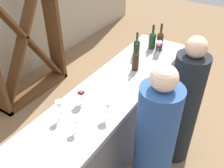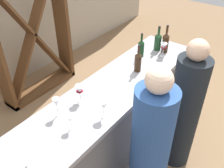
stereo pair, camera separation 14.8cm
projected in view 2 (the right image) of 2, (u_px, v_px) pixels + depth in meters
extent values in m
plane|color=#846647|center=(112.00, 151.00, 3.01)|extent=(12.00, 12.00, 0.00)
cube|color=slate|center=(112.00, 125.00, 2.74)|extent=(2.47, 0.54, 0.90)
cube|color=#99999E|center=(112.00, 90.00, 2.47)|extent=(2.55, 0.62, 0.05)
cube|color=brown|center=(62.00, 21.00, 3.83)|extent=(0.06, 0.28, 1.91)
cube|color=brown|center=(42.00, 87.00, 4.01)|extent=(1.19, 0.28, 0.06)
cube|color=brown|center=(32.00, 33.00, 3.47)|extent=(1.10, 0.20, 1.81)
cube|color=brown|center=(32.00, 33.00, 3.47)|extent=(1.10, 0.20, 1.81)
cylinder|color=#331E0F|center=(138.00, 63.00, 2.65)|extent=(0.07, 0.07, 0.18)
cone|color=#331E0F|center=(138.00, 54.00, 2.59)|extent=(0.07, 0.07, 0.04)
cylinder|color=#331E0F|center=(139.00, 49.00, 2.56)|extent=(0.03, 0.03, 0.08)
cylinder|color=black|center=(139.00, 46.00, 2.53)|extent=(0.03, 0.03, 0.01)
cylinder|color=black|center=(141.00, 50.00, 2.91)|extent=(0.07, 0.07, 0.17)
cone|color=black|center=(142.00, 42.00, 2.85)|extent=(0.07, 0.07, 0.03)
cylinder|color=black|center=(142.00, 37.00, 2.82)|extent=(0.02, 0.02, 0.07)
cylinder|color=black|center=(142.00, 34.00, 2.80)|extent=(0.03, 0.03, 0.01)
cylinder|color=#193D1E|center=(158.00, 43.00, 3.04)|extent=(0.08, 0.08, 0.18)
cone|color=#193D1E|center=(159.00, 35.00, 2.98)|extent=(0.08, 0.08, 0.04)
cylinder|color=#193D1E|center=(159.00, 30.00, 2.94)|extent=(0.03, 0.03, 0.08)
cylinder|color=black|center=(160.00, 27.00, 2.92)|extent=(0.03, 0.03, 0.01)
cylinder|color=#331E0F|center=(165.00, 44.00, 2.99)|extent=(0.08, 0.08, 0.20)
cone|color=#331E0F|center=(167.00, 35.00, 2.92)|extent=(0.08, 0.08, 0.04)
cylinder|color=#331E0F|center=(167.00, 30.00, 2.88)|extent=(0.03, 0.03, 0.09)
cylinder|color=black|center=(168.00, 26.00, 2.85)|extent=(0.03, 0.03, 0.01)
cylinder|color=white|center=(104.00, 116.00, 2.12)|extent=(0.06, 0.06, 0.00)
cylinder|color=white|center=(104.00, 113.00, 2.10)|extent=(0.01, 0.01, 0.08)
cone|color=white|center=(104.00, 105.00, 2.05)|extent=(0.08, 0.08, 0.08)
cylinder|color=white|center=(162.00, 56.00, 2.96)|extent=(0.06, 0.06, 0.00)
cylinder|color=white|center=(163.00, 53.00, 2.94)|extent=(0.01, 0.01, 0.08)
cone|color=white|center=(164.00, 47.00, 2.89)|extent=(0.08, 0.08, 0.09)
cone|color=maroon|center=(163.00, 49.00, 2.91)|extent=(0.07, 0.07, 0.04)
cylinder|color=white|center=(72.00, 128.00, 2.01)|extent=(0.06, 0.06, 0.00)
cylinder|color=white|center=(71.00, 125.00, 1.99)|extent=(0.01, 0.01, 0.06)
cone|color=white|center=(70.00, 119.00, 1.96)|extent=(0.06, 0.06, 0.07)
cylinder|color=white|center=(81.00, 101.00, 2.29)|extent=(0.06, 0.06, 0.00)
cylinder|color=white|center=(80.00, 97.00, 2.27)|extent=(0.01, 0.01, 0.08)
cone|color=white|center=(79.00, 90.00, 2.22)|extent=(0.08, 0.08, 0.09)
cone|color=maroon|center=(80.00, 92.00, 2.23)|extent=(0.07, 0.07, 0.02)
cylinder|color=white|center=(58.00, 115.00, 2.14)|extent=(0.06, 0.06, 0.00)
cylinder|color=white|center=(58.00, 111.00, 2.12)|extent=(0.01, 0.01, 0.08)
cone|color=white|center=(56.00, 103.00, 2.06)|extent=(0.06, 0.06, 0.09)
cylinder|color=#284C8C|center=(150.00, 151.00, 2.19)|extent=(0.39, 0.39, 1.33)
sphere|color=beige|center=(159.00, 80.00, 1.74)|extent=(0.21, 0.21, 0.21)
cylinder|color=black|center=(183.00, 115.00, 2.57)|extent=(0.38, 0.38, 1.32)
sphere|color=#D8AD8C|center=(198.00, 50.00, 2.13)|extent=(0.20, 0.20, 0.20)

